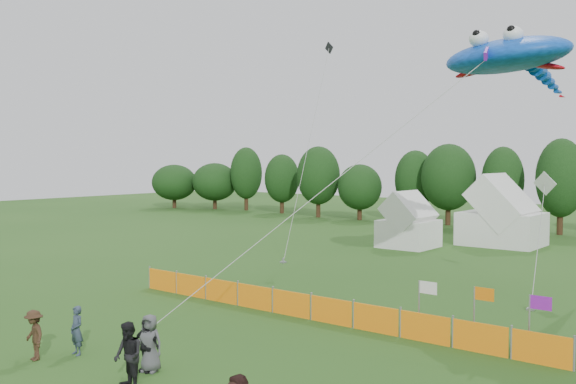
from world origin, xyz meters
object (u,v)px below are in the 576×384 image
Objects in this scene: spectator_d at (146,345)px; spectator_a at (77,330)px; tent_right at (502,218)px; stingray_kite at (510,58)px; spectator_e at (150,343)px; barrier_fence at (310,307)px; tent_left at (409,225)px; spectator_c at (34,335)px; spectator_b at (128,356)px.

spectator_a is at bearing 176.70° from spectator_d.
tent_right is 3.51× the size of spectator_d.
spectator_d is 0.07× the size of stingray_kite.
spectator_e is (2.02, -34.53, -1.15)m from tent_right.
barrier_fence is at bearing -85.53° from tent_right.
tent_left is at bearing -132.81° from tent_right.
spectator_c is at bearing -84.17° from tent_left.
spectator_e is (-0.05, -8.04, 0.37)m from barrier_fence.
stingray_kite reaches higher than spectator_c.
barrier_fence is (2.07, -26.49, -1.52)m from tent_right.
spectator_c is at bearing -167.19° from spectator_d.
tent_right is 26.61m from barrier_fence.
tent_right is at bearing 108.23° from spectator_b.
spectator_c is (-1.73, -36.13, -1.21)m from tent_right.
spectator_a is 0.86× the size of spectator_b.
stingray_kite is (4.60, 9.06, 10.54)m from barrier_fence.
spectator_d is (3.67, 1.53, -0.00)m from spectator_c.
tent_right is 35.00m from spectator_a.
spectator_d is at bearing 13.18° from spectator_a.
tent_left reaches higher than spectator_b.
stingray_kite is (7.84, 17.53, 10.23)m from spectator_a.
tent_right reaches higher than spectator_c.
spectator_b is at bearing -76.05° from tent_left.
spectator_a is 3.12m from spectator_d.
tent_left is 22.36m from barrier_fence.
stingray_kite is (4.74, 17.18, 10.23)m from spectator_d.
tent_right reaches higher than spectator_b.
spectator_b is (7.60, -30.58, -0.70)m from tent_left.
spectator_c is at bearing -92.74° from tent_right.
tent_right is 3.52× the size of spectator_a.
spectator_b is 1.49m from spectator_e.
tent_left reaches higher than spectator_c.
tent_right is 35.97m from spectator_b.
spectator_c reaches higher than spectator_a.
spectator_b is 1.16× the size of spectator_c.
spectator_a is 21.76m from stingray_kite.
spectator_e is at bearing 34.28° from spectator_d.
barrier_fence is 14.64m from stingray_kite.
tent_left is 2.29× the size of spectator_a.
tent_right reaches higher than spectator_d.
spectator_b is at bearing -85.67° from tent_right.
tent_right reaches higher than spectator_e.
tent_left is 31.04m from spectator_c.
spectator_c is 22.92m from stingray_kite.
stingray_kite is at bearing 72.63° from spectator_a.
spectator_b is 4.46m from spectator_c.
spectator_c is 0.07× the size of stingray_kite.
stingray_kite is at bearing -69.04° from tent_right.
stingray_kite is at bearing 91.77° from spectator_b.
tent_left reaches higher than spectator_a.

